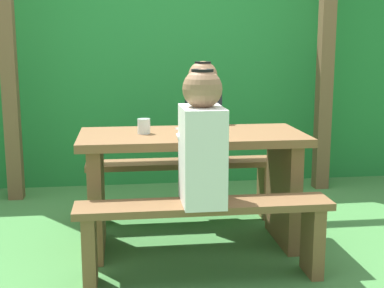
{
  "coord_description": "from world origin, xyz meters",
  "views": [
    {
      "loc": [
        -0.43,
        -3.29,
        1.31
      ],
      "look_at": [
        0.0,
        0.0,
        0.67
      ],
      "focal_mm": 50.36,
      "sensor_mm": 36.0,
      "label": 1
    }
  ],
  "objects_px": {
    "picnic_table": "(192,170)",
    "bench_far": "(183,178)",
    "cell_phone": "(184,130)",
    "bench_near": "(204,225)",
    "person_white_shirt": "(202,142)",
    "drinking_glass": "(144,126)",
    "person_black_coat": "(203,115)",
    "bottle_left": "(191,120)"
  },
  "relations": [
    {
      "from": "picnic_table",
      "to": "bench_far",
      "type": "bearing_deg",
      "value": 90.0
    },
    {
      "from": "bench_far",
      "to": "cell_phone",
      "type": "relative_size",
      "value": 10.0
    },
    {
      "from": "bench_near",
      "to": "person_white_shirt",
      "type": "xyz_separation_m",
      "value": [
        -0.01,
        0.0,
        0.46
      ]
    },
    {
      "from": "person_white_shirt",
      "to": "drinking_glass",
      "type": "height_order",
      "value": "person_white_shirt"
    },
    {
      "from": "bench_far",
      "to": "person_black_coat",
      "type": "bearing_deg",
      "value": -1.31
    },
    {
      "from": "picnic_table",
      "to": "person_white_shirt",
      "type": "height_order",
      "value": "person_white_shirt"
    },
    {
      "from": "drinking_glass",
      "to": "bench_near",
      "type": "bearing_deg",
      "value": -60.92
    },
    {
      "from": "bottle_left",
      "to": "person_black_coat",
      "type": "bearing_deg",
      "value": 74.86
    },
    {
      "from": "person_black_coat",
      "to": "person_white_shirt",
      "type": "bearing_deg",
      "value": -98.7
    },
    {
      "from": "person_black_coat",
      "to": "cell_phone",
      "type": "height_order",
      "value": "person_black_coat"
    },
    {
      "from": "person_black_coat",
      "to": "drinking_glass",
      "type": "height_order",
      "value": "person_black_coat"
    },
    {
      "from": "person_white_shirt",
      "to": "drinking_glass",
      "type": "relative_size",
      "value": 7.7
    },
    {
      "from": "picnic_table",
      "to": "bench_far",
      "type": "xyz_separation_m",
      "value": [
        0.0,
        0.52,
        -0.18
      ]
    },
    {
      "from": "bench_far",
      "to": "drinking_glass",
      "type": "distance_m",
      "value": 0.75
    },
    {
      "from": "picnic_table",
      "to": "bench_near",
      "type": "xyz_separation_m",
      "value": [
        0.0,
        -0.52,
        -0.18
      ]
    },
    {
      "from": "bottle_left",
      "to": "cell_phone",
      "type": "xyz_separation_m",
      "value": [
        -0.02,
        0.19,
        -0.09
      ]
    },
    {
      "from": "picnic_table",
      "to": "bottle_left",
      "type": "relative_size",
      "value": 5.98
    },
    {
      "from": "picnic_table",
      "to": "bench_near",
      "type": "bearing_deg",
      "value": -90.0
    },
    {
      "from": "bench_far",
      "to": "cell_phone",
      "type": "height_order",
      "value": "cell_phone"
    },
    {
      "from": "person_white_shirt",
      "to": "cell_phone",
      "type": "bearing_deg",
      "value": 92.17
    },
    {
      "from": "person_black_coat",
      "to": "bottle_left",
      "type": "height_order",
      "value": "person_black_coat"
    },
    {
      "from": "drinking_glass",
      "to": "person_black_coat",
      "type": "bearing_deg",
      "value": 48.25
    },
    {
      "from": "bottle_left",
      "to": "person_white_shirt",
      "type": "bearing_deg",
      "value": -89.43
    },
    {
      "from": "bench_far",
      "to": "person_white_shirt",
      "type": "relative_size",
      "value": 1.95
    },
    {
      "from": "bench_far",
      "to": "person_white_shirt",
      "type": "xyz_separation_m",
      "value": [
        -0.01,
        -1.03,
        0.46
      ]
    },
    {
      "from": "bench_near",
      "to": "drinking_glass",
      "type": "relative_size",
      "value": 14.99
    },
    {
      "from": "drinking_glass",
      "to": "bench_far",
      "type": "bearing_deg",
      "value": 59.15
    },
    {
      "from": "person_white_shirt",
      "to": "bottle_left",
      "type": "relative_size",
      "value": 3.07
    },
    {
      "from": "bench_near",
      "to": "cell_phone",
      "type": "relative_size",
      "value": 10.0
    },
    {
      "from": "person_white_shirt",
      "to": "bench_near",
      "type": "bearing_deg",
      "value": -14.29
    },
    {
      "from": "person_black_coat",
      "to": "picnic_table",
      "type": "bearing_deg",
      "value": -105.68
    },
    {
      "from": "person_white_shirt",
      "to": "picnic_table",
      "type": "bearing_deg",
      "value": 88.55
    },
    {
      "from": "bench_near",
      "to": "bench_far",
      "type": "bearing_deg",
      "value": 90.0
    },
    {
      "from": "person_white_shirt",
      "to": "bottle_left",
      "type": "bearing_deg",
      "value": 90.57
    },
    {
      "from": "drinking_glass",
      "to": "bottle_left",
      "type": "distance_m",
      "value": 0.3
    },
    {
      "from": "drinking_glass",
      "to": "cell_phone",
      "type": "height_order",
      "value": "drinking_glass"
    },
    {
      "from": "person_black_coat",
      "to": "cell_phone",
      "type": "relative_size",
      "value": 5.14
    },
    {
      "from": "picnic_table",
      "to": "bottle_left",
      "type": "height_order",
      "value": "bottle_left"
    },
    {
      "from": "picnic_table",
      "to": "drinking_glass",
      "type": "bearing_deg",
      "value": 176.45
    },
    {
      "from": "picnic_table",
      "to": "bottle_left",
      "type": "xyz_separation_m",
      "value": [
        -0.02,
        -0.08,
        0.33
      ]
    },
    {
      "from": "bench_near",
      "to": "person_black_coat",
      "type": "relative_size",
      "value": 1.95
    },
    {
      "from": "bench_near",
      "to": "cell_phone",
      "type": "distance_m",
      "value": 0.75
    }
  ]
}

